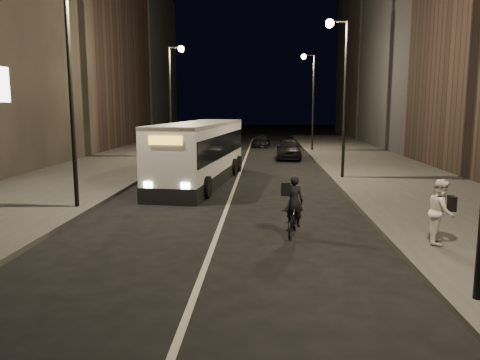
# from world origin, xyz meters

# --- Properties ---
(ground) EXTENTS (180.00, 180.00, 0.00)m
(ground) POSITION_xyz_m (0.00, 0.00, 0.00)
(ground) COLOR black
(ground) RESTS_ON ground
(sidewalk_right) EXTENTS (7.00, 70.00, 0.16)m
(sidewalk_right) POSITION_xyz_m (8.50, 14.00, 0.08)
(sidewalk_right) COLOR #353432
(sidewalk_right) RESTS_ON ground
(sidewalk_left) EXTENTS (7.00, 70.00, 0.16)m
(sidewalk_left) POSITION_xyz_m (-8.50, 14.00, 0.08)
(sidewalk_left) COLOR #353432
(sidewalk_left) RESTS_ON ground
(building_row_right) EXTENTS (8.00, 61.00, 21.00)m
(building_row_right) POSITION_xyz_m (16.00, 27.50, 10.50)
(building_row_right) COLOR black
(building_row_right) RESTS_ON ground
(building_row_left) EXTENTS (8.00, 61.00, 22.00)m
(building_row_left) POSITION_xyz_m (-16.00, 28.50, 11.00)
(building_row_left) COLOR black
(building_row_left) RESTS_ON ground
(streetlight_right_mid) EXTENTS (1.20, 0.44, 8.12)m
(streetlight_right_mid) POSITION_xyz_m (5.33, 12.00, 5.36)
(streetlight_right_mid) COLOR black
(streetlight_right_mid) RESTS_ON sidewalk_right
(streetlight_right_far) EXTENTS (1.20, 0.44, 8.12)m
(streetlight_right_far) POSITION_xyz_m (5.33, 28.00, 5.36)
(streetlight_right_far) COLOR black
(streetlight_right_far) RESTS_ON sidewalk_right
(streetlight_left_near) EXTENTS (1.20, 0.44, 8.12)m
(streetlight_left_near) POSITION_xyz_m (-5.33, 4.00, 5.36)
(streetlight_left_near) COLOR black
(streetlight_left_near) RESTS_ON sidewalk_left
(streetlight_left_far) EXTENTS (1.20, 0.44, 8.12)m
(streetlight_left_far) POSITION_xyz_m (-5.33, 22.00, 5.36)
(streetlight_left_far) COLOR black
(streetlight_left_far) RESTS_ON sidewalk_left
(city_bus) EXTENTS (3.62, 11.64, 3.09)m
(city_bus) POSITION_xyz_m (-1.81, 10.76, 1.68)
(city_bus) COLOR silver
(city_bus) RESTS_ON ground
(cyclist_on_bicycle) EXTENTS (0.86, 1.70, 1.87)m
(cyclist_on_bicycle) POSITION_xyz_m (2.31, 0.93, 0.62)
(cyclist_on_bicycle) COLOR black
(cyclist_on_bicycle) RESTS_ON ground
(pedestrian_woman) EXTENTS (0.94, 1.05, 1.78)m
(pedestrian_woman) POSITION_xyz_m (6.25, -0.19, 1.05)
(pedestrian_woman) COLOR silver
(pedestrian_woman) RESTS_ON sidewalk_right
(car_near) EXTENTS (1.91, 4.51, 1.52)m
(car_near) POSITION_xyz_m (3.25, 22.08, 0.76)
(car_near) COLOR black
(car_near) RESTS_ON ground
(car_mid) EXTENTS (1.47, 4.05, 1.33)m
(car_mid) POSITION_xyz_m (-3.52, 30.47, 0.66)
(car_mid) COLOR #3B3B3E
(car_mid) RESTS_ON ground
(car_far) EXTENTS (1.98, 4.06, 1.14)m
(car_far) POSITION_xyz_m (1.12, 32.72, 0.57)
(car_far) COLOR black
(car_far) RESTS_ON ground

